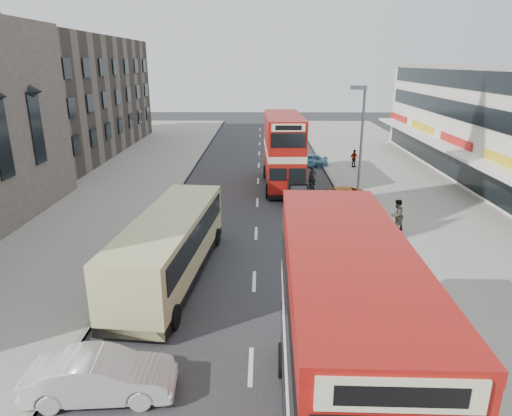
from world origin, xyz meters
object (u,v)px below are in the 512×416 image
(car_right_a, at_px, (335,203))
(pedestrian_far, at_px, (354,158))
(car_left_front, at_px, (101,376))
(pedestrian_near, at_px, (397,215))
(street_lamp, at_px, (360,140))
(cyclist, at_px, (312,184))
(bus_main, at_px, (343,352))
(bus_second, at_px, (283,151))
(car_right_b, at_px, (337,196))
(coach, at_px, (170,245))
(car_right_c, at_px, (308,160))

(car_right_a, height_order, pedestrian_far, pedestrian_far)
(car_left_front, bearing_deg, pedestrian_near, -46.98)
(street_lamp, relative_size, cyclist, 3.98)
(bus_main, relative_size, pedestrian_far, 6.08)
(street_lamp, relative_size, pedestrian_near, 4.24)
(bus_second, xyz_separation_m, car_left_front, (-6.35, -23.75, -2.16))
(car_left_front, relative_size, car_right_a, 1.07)
(street_lamp, height_order, cyclist, street_lamp)
(pedestrian_near, xyz_separation_m, cyclist, (-3.98, 8.42, -0.41))
(pedestrian_far, bearing_deg, cyclist, -150.82)
(bus_main, relative_size, car_left_front, 2.31)
(pedestrian_near, bearing_deg, car_right_b, -98.09)
(bus_second, height_order, coach, bus_second)
(car_right_c, relative_size, pedestrian_far, 2.23)
(bus_second, bearing_deg, car_right_c, -112.23)
(car_right_a, bearing_deg, street_lamp, 84.13)
(car_right_b, bearing_deg, car_left_front, -31.85)
(car_right_b, distance_m, cyclist, 3.16)
(car_right_b, xyz_separation_m, pedestrian_near, (2.54, -5.60, 0.51))
(car_right_a, distance_m, pedestrian_near, 4.85)
(coach, bearing_deg, pedestrian_near, 31.77)
(car_right_a, xyz_separation_m, car_right_b, (0.37, 1.76, 0.01))
(cyclist, bearing_deg, car_right_a, -83.73)
(car_right_c, distance_m, pedestrian_far, 4.22)
(car_right_a, xyz_separation_m, car_right_c, (-0.48, 13.54, 0.04))
(car_right_b, bearing_deg, pedestrian_far, 158.86)
(bus_main, bearing_deg, car_right_b, -97.73)
(bus_second, xyz_separation_m, cyclist, (2.13, -1.75, -2.17))
(pedestrian_near, bearing_deg, street_lamp, -100.33)
(bus_main, distance_m, bus_second, 25.52)
(bus_main, distance_m, pedestrian_near, 16.49)
(car_right_c, height_order, pedestrian_near, pedestrian_near)
(cyclist, bearing_deg, coach, -125.82)
(street_lamp, distance_m, car_left_front, 20.95)
(coach, height_order, car_right_b, coach)
(pedestrian_near, relative_size, pedestrian_far, 1.17)
(car_right_a, bearing_deg, cyclist, -172.76)
(pedestrian_far, bearing_deg, coach, -150.22)
(bus_main, xyz_separation_m, pedestrian_near, (5.79, 15.34, -1.77))
(car_left_front, xyz_separation_m, car_right_c, (9.06, 30.96, -0.09))
(bus_main, xyz_separation_m, cyclist, (1.81, 23.76, -2.18))
(coach, xyz_separation_m, car_right_b, (9.33, 11.44, -1.06))
(bus_main, xyz_separation_m, coach, (-6.08, 9.50, -1.23))
(coach, distance_m, pedestrian_near, 13.24)
(car_right_a, height_order, pedestrian_near, pedestrian_near)
(car_right_a, bearing_deg, pedestrian_far, 158.15)
(bus_main, distance_m, coach, 11.35)
(bus_main, relative_size, coach, 0.93)
(car_right_a, bearing_deg, bus_main, -14.40)
(street_lamp, distance_m, bus_main, 19.74)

